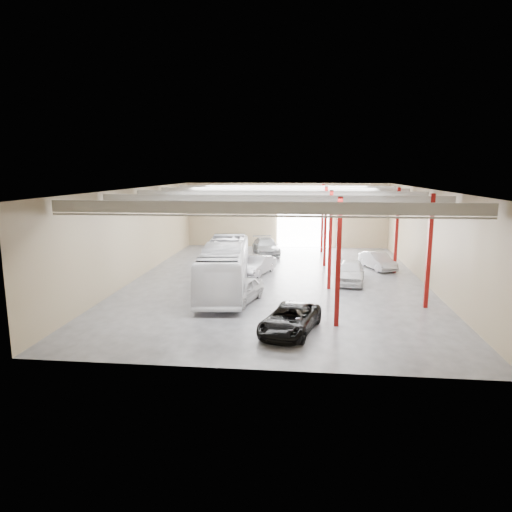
% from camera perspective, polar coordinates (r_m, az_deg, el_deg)
% --- Properties ---
extents(depot_shell, '(22.12, 32.12, 7.06)m').
position_cam_1_polar(depot_shell, '(34.73, 3.04, 5.08)').
color(depot_shell, '#49494E').
rests_on(depot_shell, ground).
extents(coach_bus, '(4.04, 12.58, 3.44)m').
position_cam_1_polar(coach_bus, '(31.89, -3.93, -1.34)').
color(coach_bus, white).
rests_on(coach_bus, ground).
extents(black_sedan, '(3.59, 5.53, 1.42)m').
position_cam_1_polar(black_sedan, '(23.99, 4.29, -7.91)').
color(black_sedan, black).
rests_on(black_sedan, ground).
extents(car_row_a, '(2.96, 4.81, 1.53)m').
position_cam_1_polar(car_row_a, '(29.30, -1.91, -4.32)').
color(car_row_a, silver).
rests_on(car_row_a, ground).
extents(car_row_b, '(2.87, 4.75, 1.48)m').
position_cam_1_polar(car_row_b, '(37.12, 0.16, -1.16)').
color(car_row_b, '#A5A5AA').
rests_on(car_row_b, ground).
extents(car_row_c, '(3.54, 6.01, 1.63)m').
position_cam_1_polar(car_row_c, '(45.78, 1.24, 1.19)').
color(car_row_c, gray).
rests_on(car_row_c, ground).
extents(car_right_near, '(2.90, 4.69, 1.46)m').
position_cam_1_polar(car_right_near, '(40.46, 14.97, -0.55)').
color(car_right_near, '#A6A6AB').
rests_on(car_right_near, ground).
extents(car_right_far, '(2.68, 5.19, 1.69)m').
position_cam_1_polar(car_right_far, '(35.03, 11.73, -1.92)').
color(car_right_far, white).
rests_on(car_right_far, ground).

